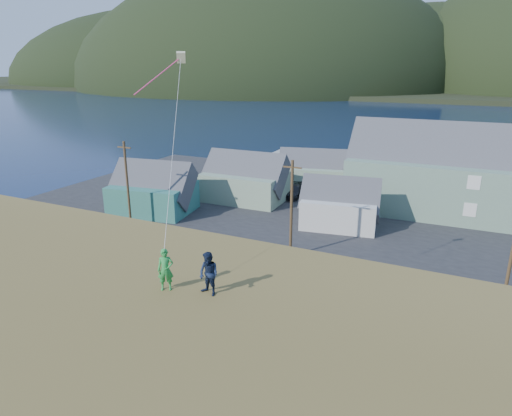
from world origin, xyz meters
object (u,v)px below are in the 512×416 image
at_px(shed_teal, 153,190).
at_px(shed_palegreen_far, 314,170).
at_px(shed_white, 340,204).
at_px(wharf, 343,162).
at_px(kite_flyer_green, 166,270).
at_px(shed_palegreen_near, 245,179).
at_px(kite_flyer_navy, 209,274).

bearing_deg(shed_teal, shed_palegreen_far, 45.84).
xyz_separation_m(shed_teal, shed_white, (20.08, 4.34, -0.22)).
xyz_separation_m(wharf, kite_flyer_green, (8.45, -59.00, 7.64)).
distance_m(wharf, shed_palegreen_far, 15.84).
xyz_separation_m(shed_palegreen_far, kite_flyer_green, (8.10, -43.28, 5.64)).
height_order(shed_teal, shed_palegreen_near, shed_palegreen_near).
bearing_deg(shed_palegreen_near, kite_flyer_green, -68.97).
bearing_deg(wharf, kite_flyer_green, -81.85).
xyz_separation_m(shed_teal, kite_flyer_green, (20.90, -25.45, 5.45)).
xyz_separation_m(shed_palegreen_near, shed_white, (12.89, -4.09, -0.31)).
height_order(shed_white, kite_flyer_green, kite_flyer_green).
xyz_separation_m(shed_white, kite_flyer_green, (0.82, -29.79, 5.67)).
bearing_deg(shed_white, kite_flyer_navy, -94.09).
relative_size(wharf, shed_palegreen_far, 2.49).
bearing_deg(shed_white, shed_teal, -176.99).
distance_m(wharf, shed_white, 30.25).
bearing_deg(shed_teal, kite_flyer_green, -59.09).
bearing_deg(shed_white, kite_flyer_green, -97.61).
relative_size(wharf, kite_flyer_green, 14.64).
relative_size(shed_teal, kite_flyer_navy, 5.41).
distance_m(shed_palegreen_near, shed_palegreen_far, 10.95).
relative_size(wharf, shed_white, 3.03).
height_order(shed_teal, shed_palegreen_far, shed_teal).
bearing_deg(wharf, shed_palegreen_near, -101.82).
height_order(shed_teal, shed_white, shed_teal).
bearing_deg(shed_palegreen_near, kite_flyer_navy, -66.14).
relative_size(wharf, shed_palegreen_near, 2.58).
bearing_deg(kite_flyer_navy, shed_palegreen_near, 128.34).
relative_size(shed_teal, kite_flyer_green, 5.50).
distance_m(kite_flyer_green, kite_flyer_navy, 1.84).
height_order(shed_palegreen_near, shed_palegreen_far, shed_palegreen_near).
bearing_deg(kite_flyer_navy, wharf, 113.41).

